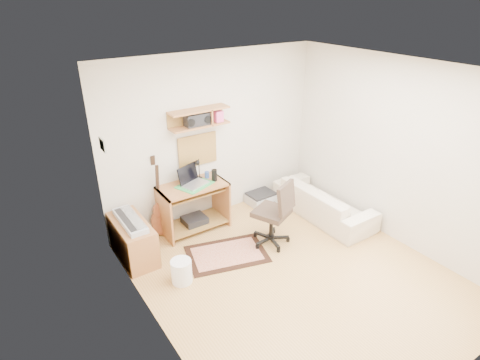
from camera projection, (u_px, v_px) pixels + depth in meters
floor at (294, 276)px, 5.16m from camera, size 3.60×4.00×0.01m
ceiling at (310, 72)px, 4.02m from camera, size 3.60×4.00×0.01m
back_wall at (214, 138)px, 6.09m from camera, size 3.60×0.01×2.60m
left_wall at (155, 235)px, 3.69m from camera, size 0.01×4.00×2.60m
right_wall at (399, 154)px, 5.50m from camera, size 0.01×4.00×2.60m
wall_shelf at (199, 118)px, 5.67m from camera, size 0.90×0.25×0.26m
cork_board at (197, 150)px, 5.98m from camera, size 0.64×0.03×0.49m
wall_photo at (103, 145)px, 4.63m from camera, size 0.02×0.20×0.15m
desk at (194, 207)px, 6.01m from camera, size 1.00×0.55×0.75m
laptop at (194, 176)px, 5.78m from camera, size 0.48×0.48×0.29m
speaker at (214, 175)px, 5.95m from camera, size 0.08×0.08×0.18m
desk_lamp at (199, 169)px, 5.98m from camera, size 0.11×0.11×0.33m
pencil_cup at (207, 175)px, 6.05m from camera, size 0.07×0.07×0.10m
boombox at (197, 120)px, 5.65m from camera, size 0.36×0.17×0.19m
rug at (227, 254)px, 5.56m from camera, size 1.25×0.99×0.01m
task_chair at (272, 212)px, 5.61m from camera, size 0.69×0.69×1.02m
cabinet at (133, 240)px, 5.41m from camera, size 0.40×0.90×0.55m
music_keyboard at (130, 221)px, 5.27m from camera, size 0.24×0.76×0.07m
guitar at (160, 197)px, 5.77m from camera, size 0.35×0.23×1.25m
waste_basket at (182, 271)px, 4.99m from camera, size 0.34×0.34×0.32m
printer at (261, 198)px, 6.87m from camera, size 0.49×0.38×0.18m
sofa at (324, 197)px, 6.38m from camera, size 0.52×1.77×0.69m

